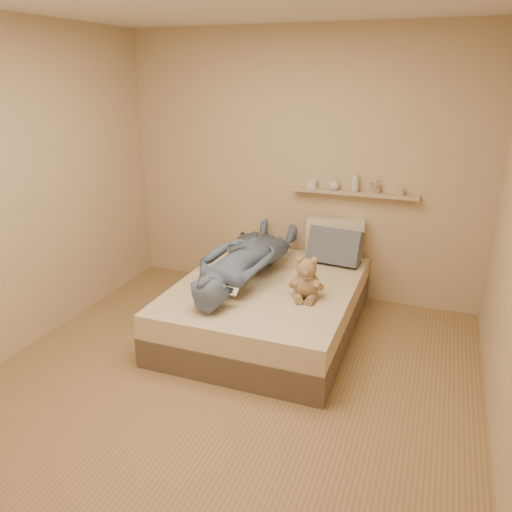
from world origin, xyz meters
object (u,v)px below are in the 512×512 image
at_px(wall_shelf, 354,193).
at_px(person, 245,257).
at_px(teddy_bear, 306,281).
at_px(dark_plush, 247,249).
at_px(game_console, 228,291).
at_px(pillow_grey, 335,246).
at_px(bed, 267,307).
at_px(pillow_cream, 335,239).

bearing_deg(wall_shelf, person, -131.55).
bearing_deg(teddy_bear, dark_plush, 141.60).
xyz_separation_m(game_console, pillow_grey, (0.57, 1.24, 0.03)).
bearing_deg(pillow_grey, bed, -122.30).
bearing_deg(game_console, dark_plush, 103.53).
relative_size(bed, dark_plush, 6.44).
xyz_separation_m(pillow_grey, person, (-0.66, -0.66, 0.03)).
xyz_separation_m(teddy_bear, wall_shelf, (0.16, 1.08, 0.50)).
xyz_separation_m(dark_plush, wall_shelf, (0.91, 0.48, 0.52)).
bearing_deg(bed, game_console, -103.28).
bearing_deg(teddy_bear, wall_shelf, 81.66).
bearing_deg(pillow_cream, person, -128.32).
relative_size(game_console, dark_plush, 0.54).
distance_m(game_console, pillow_grey, 1.36).
xyz_separation_m(teddy_bear, dark_plush, (-0.75, 0.60, -0.02)).
bearing_deg(wall_shelf, pillow_cream, -151.63).
distance_m(game_console, wall_shelf, 1.69).
height_order(game_console, wall_shelf, wall_shelf).
bearing_deg(person, wall_shelf, -129.49).
distance_m(game_console, person, 0.59).
relative_size(dark_plush, person, 0.18).
height_order(pillow_grey, person, person).
bearing_deg(pillow_grey, pillow_cream, 103.05).
height_order(dark_plush, person, person).
bearing_deg(person, game_console, 101.48).
height_order(game_console, dark_plush, dark_plush).
height_order(pillow_cream, wall_shelf, wall_shelf).
bearing_deg(game_console, pillow_grey, 65.44).
relative_size(bed, pillow_cream, 3.45).
xyz_separation_m(teddy_bear, pillow_cream, (0.01, 1.00, 0.05)).
height_order(game_console, pillow_cream, pillow_cream).
height_order(bed, pillow_cream, pillow_cream).
distance_m(bed, pillow_cream, 1.02).
bearing_deg(pillow_cream, teddy_bear, -90.70).
bearing_deg(dark_plush, bed, -49.58).
distance_m(bed, wall_shelf, 1.38).
xyz_separation_m(game_console, dark_plush, (-0.23, 0.97, -0.01)).
relative_size(bed, game_console, 11.95).
xyz_separation_m(pillow_cream, person, (-0.63, -0.80, -0.00)).
bearing_deg(pillow_cream, bed, -115.94).
distance_m(game_console, pillow_cream, 1.48).
height_order(bed, game_console, game_console).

